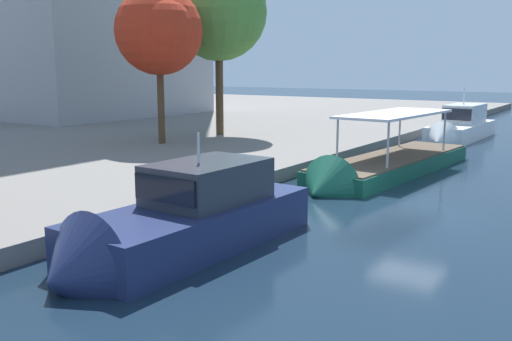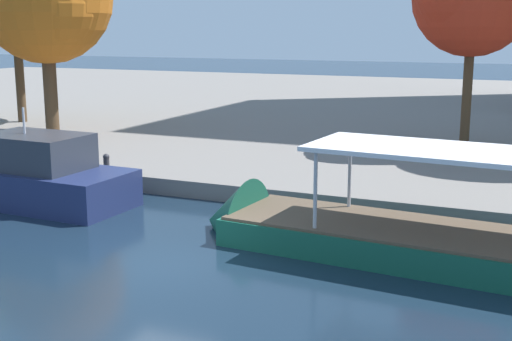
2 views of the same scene
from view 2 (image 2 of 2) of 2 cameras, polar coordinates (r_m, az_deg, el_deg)
name	(u,v)px [view 2 (image 2 of 2)]	position (r m, az deg, el deg)	size (l,w,h in m)	color
ground_plane	(158,266)	(17.62, -8.18, -7.88)	(220.00, 220.00, 0.00)	#142333
dock_promenade	(417,110)	(49.18, 13.23, 4.92)	(120.00, 55.00, 0.61)	slate
motor_yacht_1	(10,180)	(25.29, -19.77, -0.77)	(8.92, 3.18, 4.23)	navy
tour_boat_2	(410,245)	(18.43, 12.70, -6.04)	(13.87, 4.07, 4.16)	#14513D
mooring_bollard_0	(106,161)	(26.51, -12.35, 0.74)	(0.25, 0.25, 0.64)	#2D2D33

